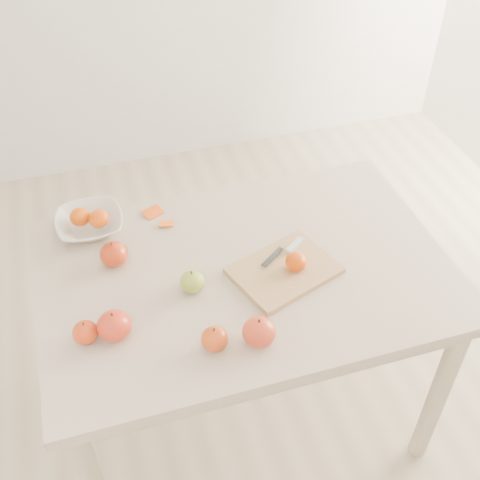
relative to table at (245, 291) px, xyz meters
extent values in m
plane|color=#C6B293|center=(0.00, 0.00, -0.65)|extent=(3.50, 3.50, 0.00)
cube|color=beige|center=(0.00, 0.00, 0.08)|extent=(1.20, 0.80, 0.04)
cylinder|color=#BCAA8E|center=(-0.54, 0.34, -0.30)|extent=(0.06, 0.06, 0.71)
cylinder|color=#BCAA8E|center=(0.54, 0.34, -0.30)|extent=(0.06, 0.06, 0.71)
cylinder|color=#BCAA8E|center=(0.54, -0.34, -0.30)|extent=(0.06, 0.06, 0.71)
cube|color=tan|center=(0.10, -0.05, 0.11)|extent=(0.34, 0.29, 0.02)
ellipsoid|color=#D94407|center=(0.13, -0.06, 0.14)|extent=(0.06, 0.06, 0.05)
imported|color=white|center=(-0.41, 0.31, 0.12)|extent=(0.21, 0.21, 0.05)
ellipsoid|color=#DE3C07|center=(-0.44, 0.32, 0.15)|extent=(0.06, 0.06, 0.06)
ellipsoid|color=#DF4907|center=(-0.38, 0.29, 0.15)|extent=(0.06, 0.06, 0.06)
cube|color=#E75110|center=(-0.21, 0.33, 0.10)|extent=(0.07, 0.06, 0.01)
cube|color=#ED5C10|center=(-0.18, 0.26, 0.10)|extent=(0.05, 0.05, 0.01)
cube|color=silver|center=(0.16, 0.03, 0.12)|extent=(0.07, 0.06, 0.01)
cube|color=#393B41|center=(0.08, 0.00, 0.12)|extent=(0.09, 0.07, 0.00)
ellipsoid|color=olive|center=(-0.17, -0.04, 0.13)|extent=(0.07, 0.07, 0.06)
ellipsoid|color=#A10605|center=(-0.40, -0.14, 0.14)|extent=(0.09, 0.09, 0.08)
ellipsoid|color=#A50F0B|center=(-0.05, -0.27, 0.14)|extent=(0.09, 0.09, 0.08)
ellipsoid|color=maroon|center=(-0.47, -0.13, 0.13)|extent=(0.07, 0.07, 0.06)
ellipsoid|color=#961604|center=(-0.16, -0.25, 0.13)|extent=(0.07, 0.07, 0.06)
ellipsoid|color=maroon|center=(-0.36, 0.13, 0.14)|extent=(0.08, 0.08, 0.07)
camera|label=1|loc=(-0.38, -1.19, 1.35)|focal=45.00mm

